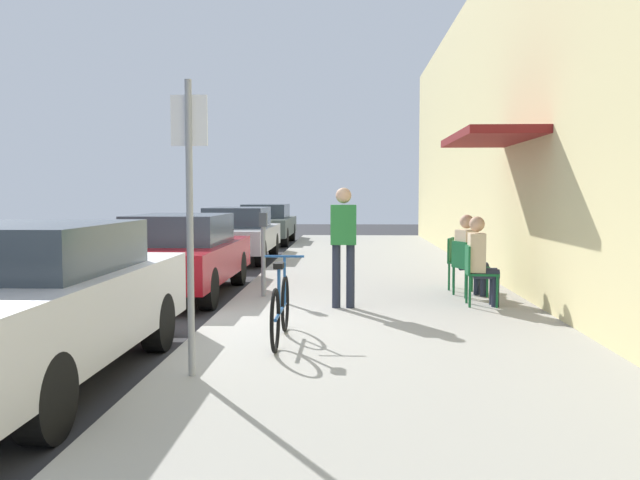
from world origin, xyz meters
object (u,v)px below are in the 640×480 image
object	(u,v)px
cafe_chair_0	(476,271)
seated_patron_1	(470,252)
parking_meter	(263,248)
cafe_chair_1	(466,265)
seated_patron_0	(481,258)
parked_car_2	(237,233)
pedestrian_standing	(343,237)
street_sign	(190,205)
parked_car_0	(28,302)
parked_car_1	(179,254)
bicycle_0	(281,309)
cafe_chair_2	(458,260)
parked_car_3	(266,223)

from	to	relation	value
cafe_chair_0	seated_patron_1	world-z (taller)	seated_patron_1
parking_meter	cafe_chair_1	distance (m)	3.20
seated_patron_0	seated_patron_1	bearing A→B (deg)	89.93
seated_patron_1	parked_car_2	bearing A→B (deg)	126.05
seated_patron_1	pedestrian_standing	distance (m)	2.31
parked_car_2	street_sign	xyz separation A→B (m)	(1.50, -11.32, 0.92)
parked_car_0	seated_patron_0	xyz separation A→B (m)	(4.79, 3.80, 0.06)
street_sign	seated_patron_1	size ratio (longest dim) A/B	2.02
parked_car_1	parked_car_2	xyz separation A→B (m)	(0.00, 5.93, -0.00)
parked_car_2	seated_patron_0	distance (m)	8.87
seated_patron_0	pedestrian_standing	world-z (taller)	pedestrian_standing
parked_car_0	seated_patron_0	distance (m)	6.12
parked_car_1	bicycle_0	bearing A→B (deg)	-61.72
cafe_chair_1	parked_car_2	bearing A→B (deg)	125.64
cafe_chair_0	seated_patron_1	bearing A→B (deg)	86.01
cafe_chair_0	cafe_chair_1	size ratio (longest dim) A/B	1.00
cafe_chair_2	bicycle_0	bearing A→B (deg)	-122.32
parked_car_3	parking_meter	size ratio (longest dim) A/B	3.33
parked_car_2	cafe_chair_0	size ratio (longest dim) A/B	5.06
parked_car_0	parked_car_3	distance (m)	17.18
parked_car_2	parked_car_3	size ratio (longest dim) A/B	1.00
cafe_chair_1	pedestrian_standing	distance (m)	2.29
seated_patron_0	cafe_chair_2	distance (m)	1.66
pedestrian_standing	street_sign	bearing A→B (deg)	-110.21
parking_meter	cafe_chair_0	distance (m)	3.28
seated_patron_0	seated_patron_1	world-z (taller)	same
parked_car_1	seated_patron_1	bearing A→B (deg)	-7.86
seated_patron_0	street_sign	bearing A→B (deg)	-130.50
street_sign	bicycle_0	world-z (taller)	street_sign
parked_car_1	parking_meter	world-z (taller)	parking_meter
parked_car_1	cafe_chair_0	xyz separation A→B (m)	(4.73, -1.54, -0.09)
parked_car_2	cafe_chair_0	bearing A→B (deg)	-57.62
parking_meter	pedestrian_standing	bearing A→B (deg)	-38.46
parked_car_2	street_sign	size ratio (longest dim) A/B	1.69
cafe_chair_0	street_sign	bearing A→B (deg)	-129.95
parked_car_0	cafe_chair_0	world-z (taller)	parked_car_0
parked_car_1	seated_patron_1	xyz separation A→B (m)	(4.79, -0.66, 0.10)
parked_car_2	pedestrian_standing	bearing A→B (deg)	-70.01
seated_patron_1	street_sign	bearing A→B (deg)	-124.82
parked_car_1	seated_patron_0	size ratio (longest dim) A/B	3.41
parking_meter	cafe_chair_1	size ratio (longest dim) A/B	1.52
seated_patron_1	pedestrian_standing	size ratio (longest dim) A/B	0.76
parked_car_3	pedestrian_standing	distance (m)	13.95
parked_car_2	parking_meter	xyz separation A→B (m)	(1.55, -6.74, 0.17)
parking_meter	seated_patron_1	bearing A→B (deg)	2.68
cafe_chair_2	cafe_chair_0	bearing A→B (deg)	-90.16
parked_car_0	parked_car_3	bearing A→B (deg)	90.00
bicycle_0	seated_patron_0	xyz separation A→B (m)	(2.65, 2.45, 0.34)
street_sign	seated_patron_0	xyz separation A→B (m)	(3.29, 3.86, -0.82)
parked_car_3	seated_patron_1	world-z (taller)	seated_patron_1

